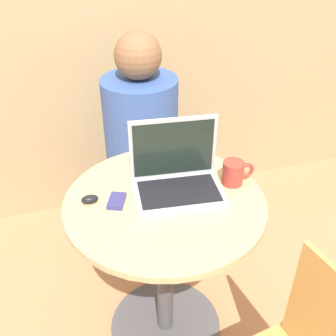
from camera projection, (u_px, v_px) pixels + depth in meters
ground_plane at (165, 326)px, 1.86m from camera, size 12.00×12.00×0.00m
round_table at (165, 247)px, 1.57m from camera, size 0.74×0.74×0.76m
laptop at (177, 176)px, 1.45m from camera, size 0.35×0.25×0.27m
cell_phone at (117, 201)px, 1.42m from camera, size 0.09×0.10×0.02m
computer_mouse at (90, 199)px, 1.41m from camera, size 0.06×0.04×0.03m
coffee_cup at (234, 173)px, 1.50m from camera, size 0.13×0.08×0.09m
person_seated at (141, 158)px, 2.18m from camera, size 0.42×0.60×1.20m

